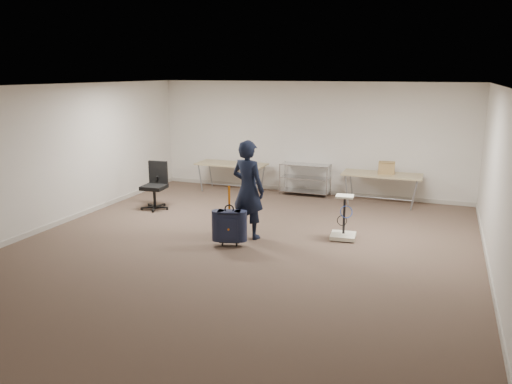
% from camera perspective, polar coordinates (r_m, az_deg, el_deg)
% --- Properties ---
extents(ground, '(9.00, 9.00, 0.00)m').
position_cam_1_polar(ground, '(8.82, -1.70, -6.51)').
color(ground, '#4C3B2E').
rests_on(ground, ground).
extents(room_shell, '(8.00, 9.00, 9.00)m').
position_cam_1_polar(room_shell, '(10.02, 1.32, -3.70)').
color(room_shell, beige).
rests_on(room_shell, ground).
extents(folding_table_left, '(1.80, 0.75, 0.73)m').
position_cam_1_polar(folding_table_left, '(12.87, -2.83, 3.06)').
color(folding_table_left, '#8E7C57').
rests_on(folding_table_left, ground).
extents(folding_table_right, '(1.80, 0.75, 0.73)m').
position_cam_1_polar(folding_table_right, '(11.90, 14.20, 1.78)').
color(folding_table_right, '#8E7C57').
rests_on(folding_table_right, ground).
extents(wire_shelf, '(1.22, 0.47, 0.80)m').
position_cam_1_polar(wire_shelf, '(12.53, 5.64, 1.61)').
color(wire_shelf, '#B8BABF').
rests_on(wire_shelf, ground).
extents(person, '(0.76, 0.59, 1.84)m').
position_cam_1_polar(person, '(9.17, -0.91, 0.29)').
color(person, black).
rests_on(person, ground).
extents(suitcase, '(0.45, 0.33, 1.10)m').
position_cam_1_polar(suitcase, '(8.84, -3.05, -3.91)').
color(suitcase, '#161E32').
rests_on(suitcase, ground).
extents(office_chair, '(0.64, 0.64, 1.06)m').
position_cam_1_polar(office_chair, '(11.50, -11.43, -0.29)').
color(office_chair, black).
rests_on(office_chair, ground).
extents(equipment_cart, '(0.49, 0.49, 0.83)m').
position_cam_1_polar(equipment_cart, '(9.40, 9.96, -4.01)').
color(equipment_cart, beige).
rests_on(equipment_cart, ground).
extents(cardboard_box, '(0.38, 0.30, 0.27)m').
position_cam_1_polar(cardboard_box, '(11.92, 14.70, 2.70)').
color(cardboard_box, '#A0764A').
rests_on(cardboard_box, folding_table_right).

